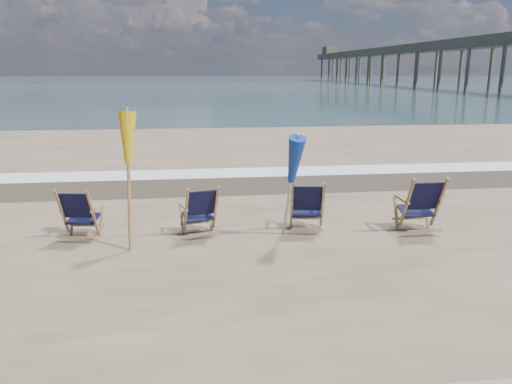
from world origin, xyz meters
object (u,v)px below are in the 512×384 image
beach_chair_0 (93,214)px  beach_chair_1 (216,210)px  umbrella_yellow (126,146)px  fishing_pier (433,59)px  beach_chair_3 (439,205)px  umbrella_blue (290,159)px  beach_chair_2 (323,207)px

beach_chair_0 → beach_chair_1: beach_chair_0 is taller
umbrella_yellow → fishing_pier: 82.40m
umbrella_yellow → fishing_pier: (40.13, 71.90, 2.88)m
beach_chair_3 → umbrella_blue: umbrella_blue is taller
beach_chair_2 → umbrella_yellow: bearing=16.4°
beach_chair_0 → umbrella_yellow: bearing=155.5°
beach_chair_1 → beach_chair_3: beach_chair_3 is taller
umbrella_blue → beach_chair_0: bearing=174.4°
fishing_pier → beach_chair_1: bearing=-118.5°
beach_chair_1 → beach_chair_3: size_ratio=0.88×
beach_chair_0 → fishing_pier: (40.85, 71.43, 4.16)m
beach_chair_3 → umbrella_blue: bearing=-1.3°
beach_chair_0 → beach_chair_2: size_ratio=0.97×
beach_chair_3 → fishing_pier: (34.62, 71.80, 4.10)m
beach_chair_0 → fishing_pier: 82.39m
beach_chair_1 → fishing_pier: size_ratio=0.01×
umbrella_yellow → beach_chair_1: bearing=19.5°
beach_chair_1 → beach_chair_2: size_ratio=0.97×
beach_chair_0 → beach_chair_2: beach_chair_2 is taller
beach_chair_2 → beach_chair_3: bearing=-178.6°
beach_chair_1 → umbrella_yellow: 2.00m
beach_chair_0 → beach_chair_2: bearing=-171.8°
beach_chair_2 → beach_chair_3: size_ratio=0.91×
beach_chair_2 → fishing_pier: size_ratio=0.01×
beach_chair_3 → umbrella_yellow: umbrella_yellow is taller
beach_chair_3 → umbrella_blue: size_ratio=0.56×
beach_chair_2 → umbrella_blue: bearing=31.0°
beach_chair_1 → fishing_pier: (38.69, 71.39, 4.16)m
beach_chair_2 → beach_chair_3: beach_chair_3 is taller
beach_chair_0 → umbrella_yellow: 1.54m
beach_chair_3 → umbrella_blue: 2.93m
beach_chair_0 → umbrella_yellow: (0.71, -0.47, 1.28)m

